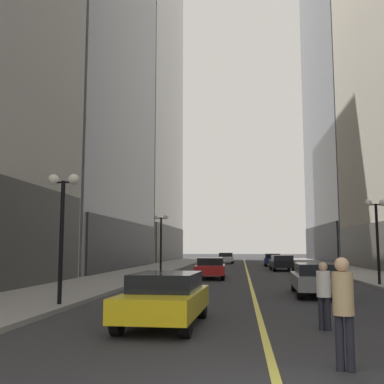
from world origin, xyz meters
The scene contains 18 objects.
ground_plane centered at (0.00, 35.00, 0.00)m, with size 200.00×200.00×0.00m, color #2D2D30.
sidewalk_left centered at (-8.25, 35.00, 0.07)m, with size 4.50×78.00×0.15m, color gray.
sidewalk_right centered at (8.25, 35.00, 0.07)m, with size 4.50×78.00×0.15m, color gray.
lane_centre_stripe centered at (0.00, 35.00, 0.00)m, with size 0.16×70.00×0.01m, color #E5D64C.
building_left_mid centered at (-16.38, 34.50, 17.77)m, with size 11.97×24.00×35.70m.
building_left_far centered at (-17.58, 60.00, 25.56)m, with size 14.36×26.00×51.28m.
building_right_far centered at (16.18, 60.00, 32.97)m, with size 11.54×26.00×66.13m.
car_yellow centered at (-2.45, 6.11, 0.72)m, with size 1.98×4.20×1.32m.
car_grey centered at (2.63, 13.97, 0.72)m, with size 2.10×4.83×1.32m.
car_red centered at (-2.43, 23.86, 0.72)m, with size 1.93×4.72×1.32m.
car_black centered at (2.99, 34.42, 0.72)m, with size 1.93×4.76×1.32m.
car_navy centered at (2.84, 44.06, 0.72)m, with size 1.88×4.77×1.32m.
car_white centered at (-2.33, 51.38, 0.72)m, with size 1.97×4.08×1.32m.
pedestrian_in_tan_trench centered at (1.15, 2.14, 1.07)m, with size 0.43×0.43×1.82m.
pedestrian_in_white_shirt centered at (1.49, 5.84, 0.94)m, with size 0.47×0.47×1.62m.
street_lamp_left_near centered at (-6.40, 8.92, 3.26)m, with size 1.06×0.36×4.43m.
street_lamp_left_far centered at (-6.40, 27.95, 3.26)m, with size 1.06×0.36×4.43m.
street_lamp_right_mid centered at (6.40, 18.39, 3.26)m, with size 1.06×0.36×4.43m.
Camera 1 is at (-0.50, -5.69, 1.98)m, focal length 42.67 mm.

